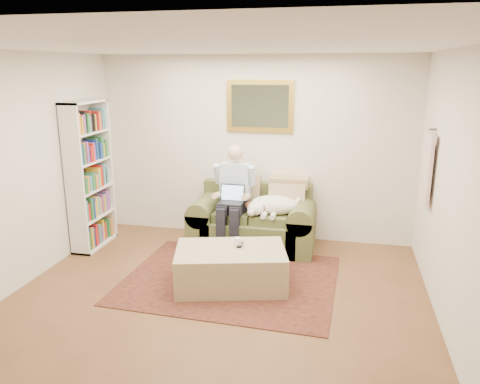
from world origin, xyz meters
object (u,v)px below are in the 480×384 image
(sofa, at_px, (253,226))
(coffee_mug, at_px, (238,242))
(laptop, at_px, (231,198))
(sleeping_dog, at_px, (274,205))
(bookshelf, at_px, (89,176))
(seated_man, at_px, (233,199))
(ottoman, at_px, (231,268))

(sofa, bearing_deg, coffee_mug, -87.76)
(laptop, relative_size, sleeping_dog, 0.47)
(sleeping_dog, xyz_separation_m, bookshelf, (-2.48, -0.35, 0.36))
(sofa, relative_size, sleeping_dog, 2.43)
(sleeping_dog, distance_m, coffee_mug, 1.11)
(seated_man, xyz_separation_m, bookshelf, (-1.93, -0.29, 0.29))
(seated_man, relative_size, laptop, 4.33)
(sofa, bearing_deg, laptop, -138.98)
(laptop, distance_m, bookshelf, 1.96)
(coffee_mug, distance_m, bookshelf, 2.39)
(coffee_mug, xyz_separation_m, bookshelf, (-2.23, 0.71, 0.50))
(seated_man, height_order, coffee_mug, seated_man)
(ottoman, distance_m, bookshelf, 2.44)
(coffee_mug, bearing_deg, sofa, 92.24)
(ottoman, bearing_deg, coffee_mug, 61.68)
(ottoman, relative_size, coffee_mug, 12.25)
(sleeping_dog, xyz_separation_m, coffee_mug, (-0.26, -1.07, -0.15))
(laptop, height_order, coffee_mug, laptop)
(sleeping_dog, height_order, bookshelf, bookshelf)
(laptop, relative_size, ottoman, 0.27)
(sofa, bearing_deg, ottoman, -90.59)
(laptop, relative_size, bookshelf, 0.16)
(seated_man, xyz_separation_m, sleeping_dog, (0.55, 0.07, -0.06))
(laptop, height_order, ottoman, laptop)
(ottoman, height_order, bookshelf, bookshelf)
(sofa, bearing_deg, seated_man, -148.55)
(sofa, xyz_separation_m, seated_man, (-0.25, -0.15, 0.42))
(bookshelf, bearing_deg, ottoman, -20.68)
(seated_man, relative_size, coffee_mug, 14.16)
(seated_man, distance_m, laptop, 0.07)
(laptop, height_order, bookshelf, bookshelf)
(sleeping_dog, relative_size, coffee_mug, 6.93)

